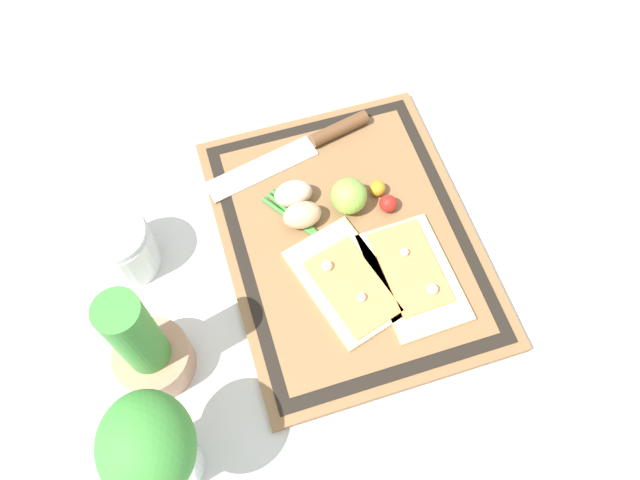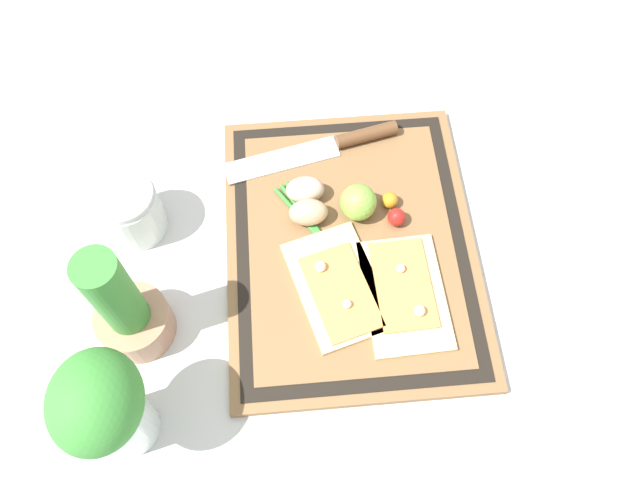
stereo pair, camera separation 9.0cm
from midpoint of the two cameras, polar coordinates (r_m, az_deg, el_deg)
The scene contains 14 objects.
ground_plane at distance 0.93m, azimuth 5.55°, elevation -1.01°, with size 6.00×6.00×0.00m, color silver.
cutting_board at distance 0.93m, azimuth 5.59°, elevation -0.78°, with size 0.47×0.37×0.02m.
pizza_slice_near at distance 0.89m, azimuth 10.60°, elevation -5.01°, with size 0.18×0.12×0.02m.
pizza_slice_far at distance 0.88m, azimuth 4.56°, elevation -4.57°, with size 0.20×0.16×0.02m.
knife at distance 1.00m, azimuth 4.47°, elevation 8.66°, with size 0.09×0.28×0.02m.
egg_brown at distance 0.92m, azimuth 1.72°, elevation 2.28°, with size 0.04×0.06×0.04m, color tan.
egg_pink at distance 0.94m, azimuth 1.36°, elevation 4.36°, with size 0.04×0.06×0.04m, color beige.
lime at distance 0.92m, azimuth 6.30°, elevation 3.19°, with size 0.05×0.05×0.05m, color #7FB742.
cherry_tomato_red at distance 0.93m, azimuth 9.76°, elevation 1.81°, with size 0.03×0.03×0.03m, color red.
cherry_tomato_yellow at distance 0.95m, azimuth 9.11°, elevation 3.37°, with size 0.02×0.02×0.02m, color orange.
scallion_bunch at distance 0.91m, azimuth 3.85°, elevation -1.22°, with size 0.24×0.16×0.01m.
herb_pot at distance 0.84m, azimuth -14.38°, elevation -6.62°, with size 0.10×0.10×0.21m.
sauce_jar at distance 0.94m, azimuth -14.41°, elevation 2.20°, with size 0.10×0.10×0.09m.
herb_glass at distance 0.76m, azimuth -15.86°, elevation -14.91°, with size 0.12×0.11×0.20m.
Camera 2 is at (-0.41, 0.08, 0.83)m, focal length 35.00 mm.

